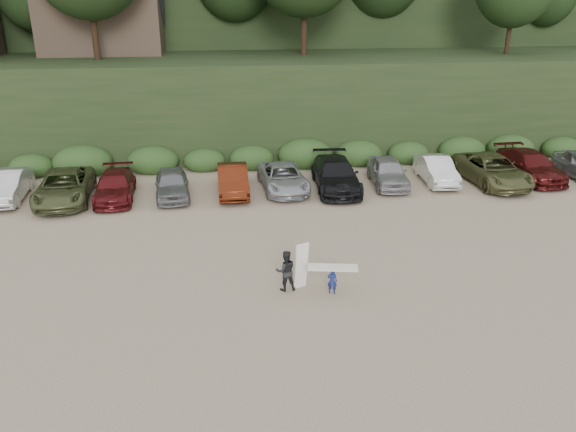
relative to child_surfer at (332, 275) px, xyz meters
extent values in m
plane|color=tan|center=(0.74, 1.33, -0.72)|extent=(120.00, 120.00, 0.00)
cube|color=black|center=(0.74, 23.33, 2.28)|extent=(80.00, 14.00, 6.00)
cube|color=black|center=(0.74, 41.33, 7.28)|extent=(90.00, 30.00, 16.00)
cube|color=#2B491E|center=(0.19, 15.83, -0.12)|extent=(46.20, 2.00, 1.20)
cube|color=brown|center=(-11.26, 25.33, 7.28)|extent=(8.00, 6.00, 4.00)
imported|color=silver|center=(-14.59, 11.65, 0.03)|extent=(1.84, 4.62, 1.50)
imported|color=#525934|center=(-11.66, 11.12, 0.05)|extent=(2.90, 5.67, 1.53)
imported|color=#5D1518|center=(-9.16, 11.13, -0.04)|extent=(2.16, 4.79, 1.36)
imported|color=slate|center=(-6.26, 11.07, 0.01)|extent=(2.07, 4.37, 1.44)
imported|color=#5A1F0D|center=(-3.09, 11.24, 0.02)|extent=(1.60, 4.49, 1.48)
imported|color=#A8A9AF|center=(-0.38, 11.46, -0.03)|extent=(2.61, 5.08, 1.37)
imported|color=black|center=(2.47, 11.24, 0.09)|extent=(2.55, 5.66, 1.61)
imported|color=#98979C|center=(5.46, 11.54, 0.05)|extent=(2.15, 4.61, 1.53)
imported|color=white|center=(8.32, 11.69, 0.00)|extent=(1.82, 4.47, 1.44)
imported|color=brown|center=(11.31, 11.09, 0.07)|extent=(2.93, 5.80, 1.57)
imported|color=#4D1111|center=(13.90, 11.69, 0.05)|extent=(2.43, 5.41, 1.54)
imported|color=navy|center=(0.00, 0.00, -0.24)|extent=(0.40, 0.33, 0.96)
cube|color=white|center=(0.00, 0.00, 0.30)|extent=(1.81, 0.79, 0.07)
imported|color=black|center=(-1.60, 0.46, 0.05)|extent=(0.78, 0.62, 1.52)
cube|color=white|center=(-1.04, 0.50, 0.18)|extent=(0.56, 0.44, 1.79)
camera|label=1|loc=(-3.77, -17.20, 9.21)|focal=35.00mm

